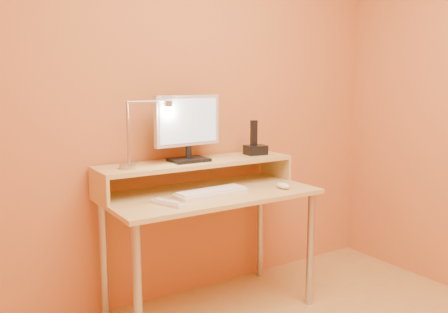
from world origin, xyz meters
TOP-DOWN VIEW (x-y plane):
  - wall_back at (0.00, 1.50)m, footprint 3.00×0.04m
  - desk_leg_fl at (-0.55, 0.93)m, footprint 0.04×0.04m
  - desk_leg_fr at (0.55, 0.93)m, footprint 0.04×0.04m
  - desk_leg_bl at (-0.55, 1.43)m, footprint 0.04×0.04m
  - desk_leg_br at (0.55, 1.43)m, footprint 0.04×0.04m
  - desk_lower at (0.00, 1.18)m, footprint 1.20×0.60m
  - shelf_riser_left at (-0.59, 1.33)m, footprint 0.02×0.30m
  - shelf_riser_right at (0.59, 1.33)m, footprint 0.02×0.30m
  - desk_shelf at (0.00, 1.33)m, footprint 1.20×0.30m
  - monitor_foot at (-0.05, 1.33)m, footprint 0.22×0.16m
  - monitor_neck at (-0.05, 1.33)m, footprint 0.04×0.04m
  - monitor_panel at (-0.05, 1.34)m, footprint 0.43×0.08m
  - monitor_back at (-0.05, 1.36)m, footprint 0.38×0.05m
  - monitor_screen at (-0.05, 1.32)m, footprint 0.39×0.05m
  - lamp_base at (-0.43, 1.30)m, footprint 0.10×0.10m
  - lamp_post at (-0.43, 1.30)m, footprint 0.01×0.01m
  - lamp_arm at (-0.31, 1.30)m, footprint 0.24×0.01m
  - lamp_head at (-0.19, 1.30)m, footprint 0.04×0.04m
  - lamp_bulb at (-0.19, 1.30)m, footprint 0.03×0.03m
  - phone_dock at (0.43, 1.33)m, footprint 0.14×0.11m
  - phone_handset at (0.41, 1.33)m, footprint 0.04×0.03m
  - phone_led at (0.47, 1.28)m, footprint 0.01×0.00m
  - keyboard at (-0.03, 1.11)m, footprint 0.42×0.15m
  - mouse at (0.41, 1.02)m, footprint 0.06×0.11m
  - remote_control at (-0.33, 1.05)m, footprint 0.12×0.21m

SIDE VIEW (x-z plane):
  - desk_leg_fl at x=-0.55m, z-range 0.00..0.69m
  - desk_leg_fr at x=0.55m, z-range 0.00..0.69m
  - desk_leg_bl at x=-0.55m, z-range 0.00..0.69m
  - desk_leg_br at x=0.55m, z-range 0.00..0.69m
  - desk_lower at x=0.00m, z-range 0.70..0.72m
  - remote_control at x=-0.33m, z-range 0.72..0.74m
  - keyboard at x=-0.03m, z-range 0.72..0.74m
  - mouse at x=0.41m, z-range 0.72..0.76m
  - shelf_riser_left at x=-0.59m, z-range 0.72..0.85m
  - shelf_riser_right at x=0.59m, z-range 0.72..0.85m
  - desk_shelf at x=0.00m, z-range 0.86..0.88m
  - monitor_foot at x=-0.05m, z-range 0.88..0.90m
  - lamp_base at x=-0.43m, z-range 0.88..0.90m
  - phone_dock at x=0.43m, z-range 0.88..0.94m
  - phone_led at x=0.47m, z-range 0.89..0.93m
  - monitor_neck at x=-0.05m, z-range 0.90..0.97m
  - phone_handset at x=0.41m, z-range 0.94..1.10m
  - lamp_post at x=-0.43m, z-range 0.91..1.24m
  - monitor_panel at x=-0.05m, z-range 0.97..1.26m
  - monitor_back at x=-0.05m, z-range 0.99..1.24m
  - monitor_screen at x=-0.05m, z-range 0.99..1.24m
  - lamp_bulb at x=-0.19m, z-range 1.20..1.21m
  - lamp_head at x=-0.19m, z-range 1.21..1.24m
  - lamp_arm at x=-0.31m, z-range 1.23..1.24m
  - wall_back at x=0.00m, z-range 0.00..2.50m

